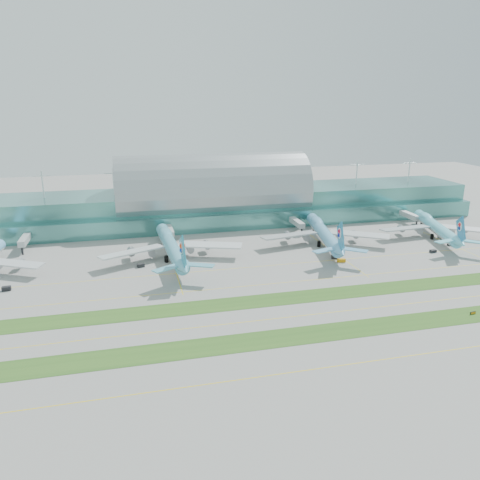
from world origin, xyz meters
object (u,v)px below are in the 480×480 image
object	(u,v)px
taxiway_sign_east	(473,313)
airliner_c	(323,232)
terminal	(213,200)
airliner_b	(171,245)
airliner_d	(436,226)

from	to	relation	value
taxiway_sign_east	airliner_c	bearing A→B (deg)	94.00
terminal	airliner_c	xyz separation A→B (m)	(49.05, -62.92, -7.52)
airliner_b	airliner_d	bearing A→B (deg)	-2.18
terminal	taxiway_sign_east	size ratio (longest dim) A/B	132.79
terminal	taxiway_sign_east	xyz separation A→B (m)	(67.66, -156.55, -13.69)
airliner_b	airliner_c	size ratio (longest dim) A/B	1.02
airliner_b	airliner_c	world-z (taller)	airliner_b
terminal	airliner_d	distance (m)	133.82
terminal	taxiway_sign_east	distance (m)	171.10
airliner_c	taxiway_sign_east	xyz separation A→B (m)	(18.61, -93.63, -6.18)
airliner_d	airliner_b	bearing A→B (deg)	-162.79
airliner_c	taxiway_sign_east	distance (m)	95.66
airliner_c	airliner_d	xyz separation A→B (m)	(67.36, -2.61, -0.38)
terminal	airliner_b	world-z (taller)	terminal
terminal	airliner_b	size ratio (longest dim) A/B	4.26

